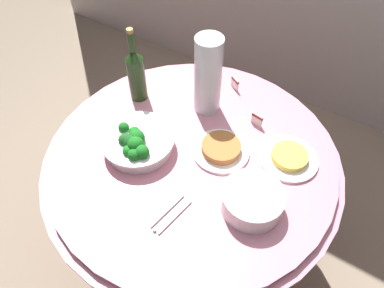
% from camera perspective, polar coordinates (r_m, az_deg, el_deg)
% --- Properties ---
extents(ground_plane, '(6.00, 6.00, 0.00)m').
position_cam_1_polar(ground_plane, '(2.01, -0.00, -14.68)').
color(ground_plane, gray).
extents(buffet_table, '(1.16, 1.16, 0.74)m').
position_cam_1_polar(buffet_table, '(1.67, -0.00, -9.17)').
color(buffet_table, maroon).
rests_on(buffet_table, ground_plane).
extents(broccoli_bowl, '(0.28, 0.28, 0.11)m').
position_cam_1_polar(broccoli_bowl, '(1.36, -8.75, 0.29)').
color(broccoli_bowl, white).
rests_on(broccoli_bowl, buffet_table).
extents(plate_stack, '(0.21, 0.21, 0.08)m').
position_cam_1_polar(plate_stack, '(1.22, 9.60, -8.86)').
color(plate_stack, white).
rests_on(plate_stack, buffet_table).
extents(wine_bottle, '(0.07, 0.07, 0.34)m').
position_cam_1_polar(wine_bottle, '(1.52, -8.91, 11.08)').
color(wine_bottle, '#1E3A16').
rests_on(wine_bottle, buffet_table).
extents(decorative_fruit_vase, '(0.11, 0.11, 0.34)m').
position_cam_1_polar(decorative_fruit_vase, '(1.44, 2.55, 10.53)').
color(decorative_fruit_vase, silver).
rests_on(decorative_fruit_vase, buffet_table).
extents(serving_tongs, '(0.07, 0.17, 0.01)m').
position_cam_1_polar(serving_tongs, '(1.22, -3.56, -11.35)').
color(serving_tongs, silver).
rests_on(serving_tongs, buffet_table).
extents(food_plate_fried_egg, '(0.22, 0.22, 0.04)m').
position_cam_1_polar(food_plate_fried_egg, '(1.39, 15.23, -2.13)').
color(food_plate_fried_egg, white).
rests_on(food_plate_fried_egg, buffet_table).
extents(food_plate_peanuts, '(0.22, 0.22, 0.04)m').
position_cam_1_polar(food_plate_peanuts, '(1.37, 4.65, -0.80)').
color(food_plate_peanuts, white).
rests_on(food_plate_peanuts, buffet_table).
extents(label_placard_front, '(0.05, 0.02, 0.05)m').
position_cam_1_polar(label_placard_front, '(1.47, 10.35, 3.94)').
color(label_placard_front, white).
rests_on(label_placard_front, buffet_table).
extents(label_placard_mid, '(0.05, 0.03, 0.05)m').
position_cam_1_polar(label_placard_mid, '(1.62, 6.87, 9.70)').
color(label_placard_mid, white).
rests_on(label_placard_mid, buffet_table).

